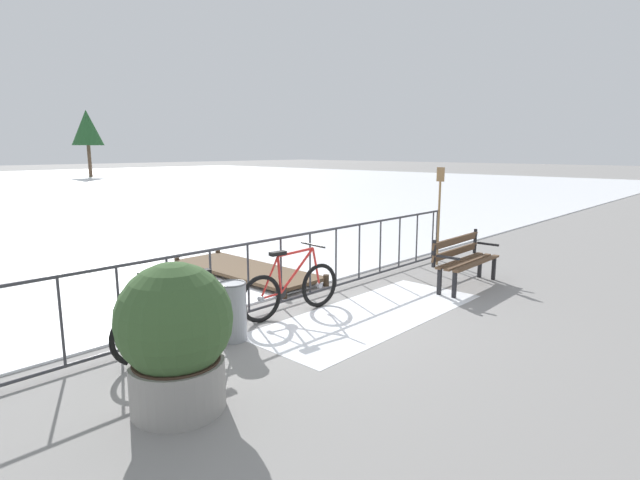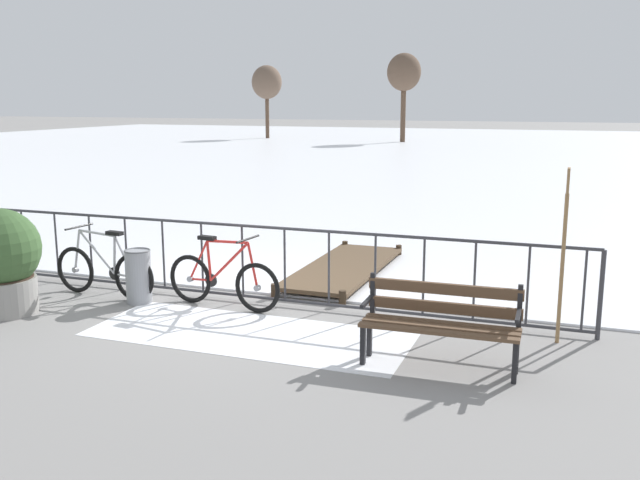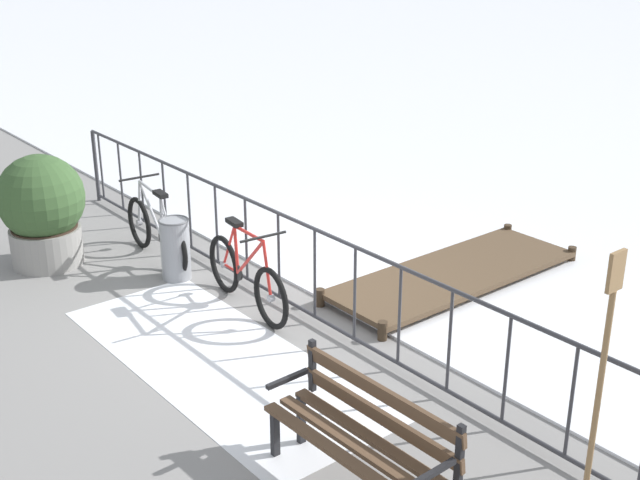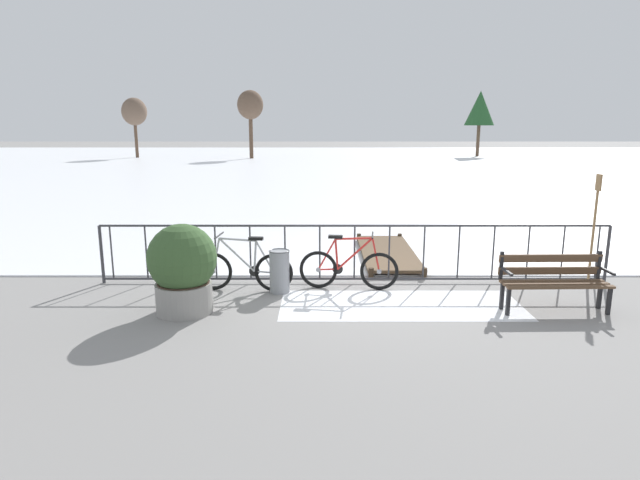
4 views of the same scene
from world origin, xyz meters
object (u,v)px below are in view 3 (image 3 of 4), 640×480
(trash_bin, at_px, (175,249))
(bicycle_near_railing, at_px, (156,232))
(bicycle_second, at_px, (246,277))
(oar_upright, at_px, (603,366))
(park_bench, at_px, (364,432))
(planter_with_shrub, at_px, (42,209))

(trash_bin, bearing_deg, bicycle_near_railing, 171.98)
(bicycle_second, xyz_separation_m, trash_bin, (-1.17, -0.18, 0.00))
(bicycle_near_railing, height_order, oar_upright, oar_upright)
(bicycle_second, bearing_deg, park_bench, -19.15)
(planter_with_shrub, bearing_deg, bicycle_second, 24.81)
(trash_bin, bearing_deg, bicycle_second, 8.93)
(bicycle_second, distance_m, oar_upright, 4.26)
(park_bench, bearing_deg, bicycle_near_railing, 168.74)
(bicycle_second, relative_size, trash_bin, 2.33)
(planter_with_shrub, bearing_deg, bicycle_near_railing, 55.17)
(bicycle_near_railing, xyz_separation_m, planter_with_shrub, (-0.75, -1.08, 0.33))
(bicycle_near_railing, height_order, bicycle_second, same)
(trash_bin, bearing_deg, park_bench, -11.73)
(bicycle_near_railing, bearing_deg, planter_with_shrub, -124.83)
(bicycle_near_railing, height_order, planter_with_shrub, planter_with_shrub)
(bicycle_second, bearing_deg, bicycle_near_railing, -176.90)
(bicycle_second, bearing_deg, oar_upright, 1.08)
(bicycle_second, bearing_deg, planter_with_shrub, -155.19)
(planter_with_shrub, xyz_separation_m, oar_upright, (6.74, 1.25, 0.43))
(park_bench, distance_m, oar_upright, 1.72)
(bicycle_near_railing, relative_size, planter_with_shrub, 1.25)
(trash_bin, xyz_separation_m, oar_upright, (5.37, 0.26, 0.76))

